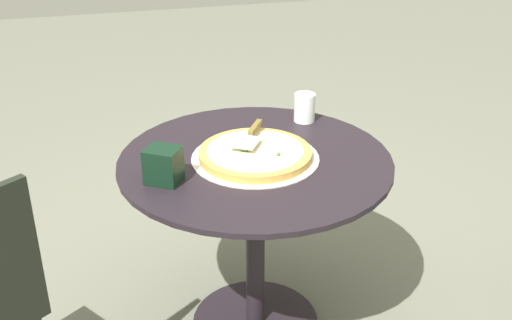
{
  "coord_description": "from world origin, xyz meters",
  "views": [
    {
      "loc": [
        -0.48,
        -1.77,
        1.6
      ],
      "look_at": [
        0.0,
        0.0,
        0.68
      ],
      "focal_mm": 44.46,
      "sensor_mm": 36.0,
      "label": 1
    }
  ],
  "objects": [
    {
      "name": "pizza_server",
      "position": [
        0.0,
        0.07,
        0.74
      ],
      "size": [
        0.15,
        0.2,
        0.02
      ],
      "color": "silver",
      "rests_on": "pizza_on_tray"
    },
    {
      "name": "pizza_on_tray",
      "position": [
        0.0,
        0.0,
        0.7
      ],
      "size": [
        0.41,
        0.41,
        0.05
      ],
      "color": "silver",
      "rests_on": "patio_table"
    },
    {
      "name": "patio_table",
      "position": [
        0.0,
        0.0,
        0.51
      ],
      "size": [
        0.89,
        0.89,
        0.69
      ],
      "color": "black",
      "rests_on": "ground"
    },
    {
      "name": "napkin_dispenser",
      "position": [
        -0.3,
        -0.08,
        0.74
      ],
      "size": [
        0.13,
        0.13,
        0.11
      ],
      "primitive_type": "cube",
      "rotation": [
        0.0,
        0.0,
        2.57
      ],
      "color": "black",
      "rests_on": "patio_table"
    },
    {
      "name": "drinking_cup",
      "position": [
        0.25,
        0.25,
        0.74
      ],
      "size": [
        0.08,
        0.08,
        0.1
      ],
      "primitive_type": "cylinder",
      "color": "white",
      "rests_on": "patio_table"
    }
  ]
}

